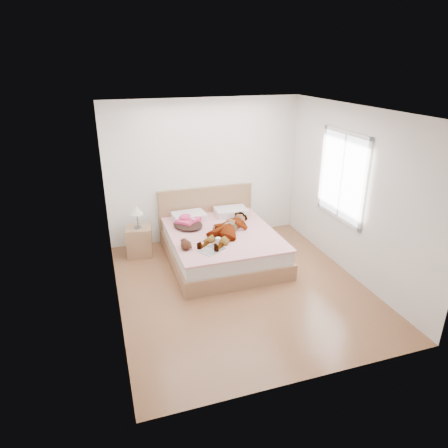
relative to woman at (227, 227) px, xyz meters
name	(u,v)px	position (x,y,z in m)	size (l,w,h in m)	color
ground	(241,287)	(-0.08, -0.90, -0.62)	(4.00, 4.00, 0.00)	#552D1A
woman	(227,227)	(0.00, 0.00, 0.00)	(0.58, 1.54, 0.21)	white
hair	(188,225)	(-0.57, 0.45, -0.06)	(0.47, 0.58, 0.09)	black
phone	(192,218)	(-0.50, 0.40, 0.07)	(0.04, 0.09, 0.01)	silver
room_shell	(342,176)	(1.70, -0.60, 0.88)	(4.00, 4.00, 4.00)	white
bed	(221,243)	(-0.08, 0.13, -0.34)	(1.80, 2.08, 1.00)	brown
towel	(188,221)	(-0.56, 0.53, -0.02)	(0.49, 0.48, 0.20)	#F64388
magazine	(213,249)	(-0.42, -0.55, -0.10)	(0.48, 0.42, 0.02)	white
coffee_mug	(218,241)	(-0.27, -0.36, -0.06)	(0.13, 0.11, 0.10)	white
plush_toy	(186,244)	(-0.80, -0.38, -0.03)	(0.18, 0.26, 0.14)	black
nightstand	(139,239)	(-1.40, 0.66, -0.31)	(0.48, 0.44, 0.92)	olive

